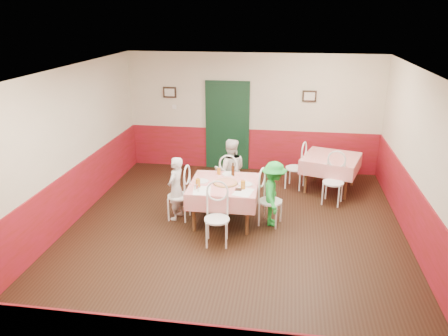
# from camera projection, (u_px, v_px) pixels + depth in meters

# --- Properties ---
(floor) EXTENTS (7.00, 7.00, 0.00)m
(floor) POSITION_uv_depth(u_px,v_px,m) (233.00, 236.00, 7.60)
(floor) COLOR black
(floor) RESTS_ON ground
(ceiling) EXTENTS (7.00, 7.00, 0.00)m
(ceiling) POSITION_uv_depth(u_px,v_px,m) (234.00, 73.00, 6.64)
(ceiling) COLOR white
(ceiling) RESTS_ON back_wall
(back_wall) EXTENTS (6.00, 0.10, 2.80)m
(back_wall) POSITION_uv_depth(u_px,v_px,m) (253.00, 113.00, 10.37)
(back_wall) COLOR beige
(back_wall) RESTS_ON ground
(front_wall) EXTENTS (6.00, 0.10, 2.80)m
(front_wall) POSITION_uv_depth(u_px,v_px,m) (182.00, 287.00, 3.87)
(front_wall) COLOR beige
(front_wall) RESTS_ON ground
(left_wall) EXTENTS (0.10, 7.00, 2.80)m
(left_wall) POSITION_uv_depth(u_px,v_px,m) (62.00, 152.00, 7.55)
(left_wall) COLOR beige
(left_wall) RESTS_ON ground
(right_wall) EXTENTS (0.10, 7.00, 2.80)m
(right_wall) POSITION_uv_depth(u_px,v_px,m) (427.00, 170.00, 6.70)
(right_wall) COLOR beige
(right_wall) RESTS_ON ground
(wainscot_back) EXTENTS (6.00, 0.03, 1.00)m
(wainscot_back) POSITION_uv_depth(u_px,v_px,m) (252.00, 149.00, 10.67)
(wainscot_back) COLOR maroon
(wainscot_back) RESTS_ON ground
(wainscot_left) EXTENTS (0.03, 7.00, 1.00)m
(wainscot_left) POSITION_uv_depth(u_px,v_px,m) (69.00, 199.00, 7.85)
(wainscot_left) COLOR maroon
(wainscot_left) RESTS_ON ground
(wainscot_right) EXTENTS (0.03, 7.00, 1.00)m
(wainscot_right) POSITION_uv_depth(u_px,v_px,m) (417.00, 222.00, 7.01)
(wainscot_right) COLOR maroon
(wainscot_right) RESTS_ON ground
(door) EXTENTS (0.96, 0.06, 2.10)m
(door) POSITION_uv_depth(u_px,v_px,m) (227.00, 127.00, 10.53)
(door) COLOR black
(door) RESTS_ON ground
(picture_left) EXTENTS (0.32, 0.03, 0.26)m
(picture_left) POSITION_uv_depth(u_px,v_px,m) (170.00, 92.00, 10.46)
(picture_left) COLOR black
(picture_left) RESTS_ON back_wall
(picture_right) EXTENTS (0.32, 0.03, 0.26)m
(picture_right) POSITION_uv_depth(u_px,v_px,m) (309.00, 96.00, 9.99)
(picture_right) COLOR black
(picture_right) RESTS_ON back_wall
(thermostat) EXTENTS (0.10, 0.03, 0.10)m
(thermostat) POSITION_uv_depth(u_px,v_px,m) (174.00, 107.00, 10.56)
(thermostat) COLOR white
(thermostat) RESTS_ON back_wall
(main_table) EXTENTS (1.23, 1.23, 0.77)m
(main_table) POSITION_uv_depth(u_px,v_px,m) (224.00, 202.00, 8.03)
(main_table) COLOR red
(main_table) RESTS_ON ground
(second_table) EXTENTS (1.39, 1.39, 0.77)m
(second_table) POSITION_uv_depth(u_px,v_px,m) (330.00, 173.00, 9.47)
(second_table) COLOR red
(second_table) RESTS_ON ground
(chair_left) EXTENTS (0.44, 0.44, 0.90)m
(chair_left) POSITION_uv_depth(u_px,v_px,m) (179.00, 196.00, 8.11)
(chair_left) COLOR white
(chair_left) RESTS_ON ground
(chair_right) EXTENTS (0.51, 0.51, 0.90)m
(chair_right) POSITION_uv_depth(u_px,v_px,m) (270.00, 201.00, 7.89)
(chair_right) COLOR white
(chair_right) RESTS_ON ground
(chair_far) EXTENTS (0.44, 0.44, 0.90)m
(chair_far) POSITION_uv_depth(u_px,v_px,m) (230.00, 182.00, 8.79)
(chair_far) COLOR white
(chair_far) RESTS_ON ground
(chair_near) EXTENTS (0.46, 0.46, 0.90)m
(chair_near) POSITION_uv_depth(u_px,v_px,m) (217.00, 219.00, 7.21)
(chair_near) COLOR white
(chair_near) RESTS_ON ground
(chair_second_a) EXTENTS (0.52, 0.52, 0.90)m
(chair_second_a) POSITION_uv_depth(u_px,v_px,m) (295.00, 168.00, 9.55)
(chair_second_a) COLOR white
(chair_second_a) RESTS_ON ground
(chair_second_b) EXTENTS (0.52, 0.52, 0.90)m
(chair_second_b) POSITION_uv_depth(u_px,v_px,m) (333.00, 183.00, 8.74)
(chair_second_b) COLOR white
(chair_second_b) RESTS_ON ground
(pizza) EXTENTS (0.43, 0.43, 0.03)m
(pizza) POSITION_uv_depth(u_px,v_px,m) (225.00, 183.00, 7.87)
(pizza) COLOR #B74723
(pizza) RESTS_ON main_table
(plate_left) EXTENTS (0.25, 0.25, 0.01)m
(plate_left) POSITION_uv_depth(u_px,v_px,m) (202.00, 181.00, 7.97)
(plate_left) COLOR white
(plate_left) RESTS_ON main_table
(plate_right) EXTENTS (0.25, 0.25, 0.01)m
(plate_right) POSITION_uv_depth(u_px,v_px,m) (245.00, 184.00, 7.83)
(plate_right) COLOR white
(plate_right) RESTS_ON main_table
(plate_far) EXTENTS (0.25, 0.25, 0.01)m
(plate_far) POSITION_uv_depth(u_px,v_px,m) (228.00, 174.00, 8.31)
(plate_far) COLOR white
(plate_far) RESTS_ON main_table
(glass_a) EXTENTS (0.08, 0.08, 0.15)m
(glass_a) POSITION_uv_depth(u_px,v_px,m) (198.00, 183.00, 7.68)
(glass_a) COLOR #BF7219
(glass_a) RESTS_ON main_table
(glass_b) EXTENTS (0.08, 0.08, 0.15)m
(glass_b) POSITION_uv_depth(u_px,v_px,m) (243.00, 185.00, 7.61)
(glass_b) COLOR #BF7219
(glass_b) RESTS_ON main_table
(glass_c) EXTENTS (0.07, 0.07, 0.13)m
(glass_c) POSITION_uv_depth(u_px,v_px,m) (219.00, 171.00, 8.29)
(glass_c) COLOR #BF7219
(glass_c) RESTS_ON main_table
(beer_bottle) EXTENTS (0.06, 0.06, 0.23)m
(beer_bottle) POSITION_uv_depth(u_px,v_px,m) (233.00, 170.00, 8.21)
(beer_bottle) COLOR #381C0A
(beer_bottle) RESTS_ON main_table
(shaker_a) EXTENTS (0.04, 0.04, 0.09)m
(shaker_a) POSITION_uv_depth(u_px,v_px,m) (195.00, 188.00, 7.57)
(shaker_a) COLOR silver
(shaker_a) RESTS_ON main_table
(shaker_b) EXTENTS (0.04, 0.04, 0.09)m
(shaker_b) POSITION_uv_depth(u_px,v_px,m) (198.00, 189.00, 7.51)
(shaker_b) COLOR silver
(shaker_b) RESTS_ON main_table
(shaker_c) EXTENTS (0.04, 0.04, 0.09)m
(shaker_c) POSITION_uv_depth(u_px,v_px,m) (197.00, 187.00, 7.62)
(shaker_c) COLOR #B23319
(shaker_c) RESTS_ON main_table
(menu_left) EXTENTS (0.36, 0.44, 0.00)m
(menu_left) POSITION_uv_depth(u_px,v_px,m) (202.00, 191.00, 7.57)
(menu_left) COLOR white
(menu_left) RESTS_ON main_table
(menu_right) EXTENTS (0.37, 0.45, 0.00)m
(menu_right) POSITION_uv_depth(u_px,v_px,m) (243.00, 192.00, 7.50)
(menu_right) COLOR white
(menu_right) RESTS_ON main_table
(wallet) EXTENTS (0.11, 0.09, 0.02)m
(wallet) POSITION_uv_depth(u_px,v_px,m) (238.00, 190.00, 7.58)
(wallet) COLOR black
(wallet) RESTS_ON main_table
(diner_left) EXTENTS (0.38, 0.49, 1.21)m
(diner_left) POSITION_uv_depth(u_px,v_px,m) (176.00, 188.00, 8.07)
(diner_left) COLOR gray
(diner_left) RESTS_ON ground
(diner_far) EXTENTS (0.72, 0.60, 1.33)m
(diner_far) POSITION_uv_depth(u_px,v_px,m) (230.00, 171.00, 8.77)
(diner_far) COLOR gray
(diner_far) RESTS_ON ground
(diner_right) EXTENTS (0.49, 0.80, 1.20)m
(diner_right) POSITION_uv_depth(u_px,v_px,m) (274.00, 194.00, 7.83)
(diner_right) COLOR gray
(diner_right) RESTS_ON ground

